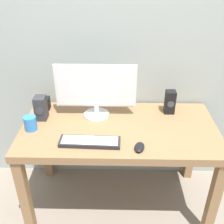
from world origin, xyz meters
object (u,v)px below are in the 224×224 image
(audio_controller, at_px, (44,103))
(coffee_mug, at_px, (30,123))
(speaker_right, at_px, (170,102))
(speaker_left, at_px, (41,108))
(keyboard_primary, at_px, (90,142))
(mouse, at_px, (139,147))
(monitor, at_px, (96,89))
(desk, at_px, (119,137))

(audio_controller, xyz_separation_m, coffee_mug, (-0.03, -0.30, 0.00))
(speaker_right, distance_m, speaker_left, 0.98)
(speaker_right, bearing_deg, keyboard_primary, -144.37)
(keyboard_primary, bearing_deg, coffee_mug, 160.00)
(keyboard_primary, height_order, mouse, mouse)
(monitor, relative_size, speaker_left, 3.29)
(monitor, relative_size, speaker_right, 3.23)
(speaker_right, height_order, speaker_left, speaker_right)
(monitor, bearing_deg, coffee_mug, -154.85)
(desk, height_order, mouse, mouse)
(speaker_right, xyz_separation_m, audio_controller, (-0.99, 0.03, -0.04))
(mouse, height_order, audio_controller, audio_controller)
(keyboard_primary, bearing_deg, monitor, 87.22)
(speaker_left, relative_size, coffee_mug, 1.74)
(desk, distance_m, mouse, 0.31)
(desk, relative_size, mouse, 13.50)
(monitor, xyz_separation_m, mouse, (0.31, -0.42, -0.20))
(mouse, relative_size, audio_controller, 1.03)
(desk, distance_m, speaker_right, 0.48)
(monitor, xyz_separation_m, coffee_mug, (-0.45, -0.21, -0.17))
(desk, height_order, speaker_left, speaker_left)
(monitor, relative_size, audio_controller, 5.85)
(keyboard_primary, bearing_deg, audio_controller, 131.80)
(audio_controller, bearing_deg, keyboard_primary, -48.20)
(desk, distance_m, coffee_mug, 0.65)
(speaker_left, relative_size, audio_controller, 1.78)
(keyboard_primary, relative_size, mouse, 3.87)
(monitor, distance_m, coffee_mug, 0.53)
(desk, relative_size, speaker_right, 7.65)
(monitor, height_order, coffee_mug, monitor)
(desk, bearing_deg, mouse, -63.71)
(desk, bearing_deg, keyboard_primary, -132.70)
(monitor, xyz_separation_m, keyboard_primary, (-0.02, -0.37, -0.20))
(keyboard_primary, height_order, audio_controller, audio_controller)
(desk, xyz_separation_m, speaker_left, (-0.59, 0.10, 0.19))
(keyboard_primary, distance_m, mouse, 0.33)
(speaker_left, xyz_separation_m, coffee_mug, (-0.04, -0.15, -0.04))
(speaker_left, height_order, audio_controller, speaker_left)
(keyboard_primary, xyz_separation_m, audio_controller, (-0.40, 0.45, 0.04))
(speaker_left, bearing_deg, desk, -9.57)
(speaker_right, bearing_deg, coffee_mug, -165.57)
(monitor, distance_m, keyboard_primary, 0.42)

